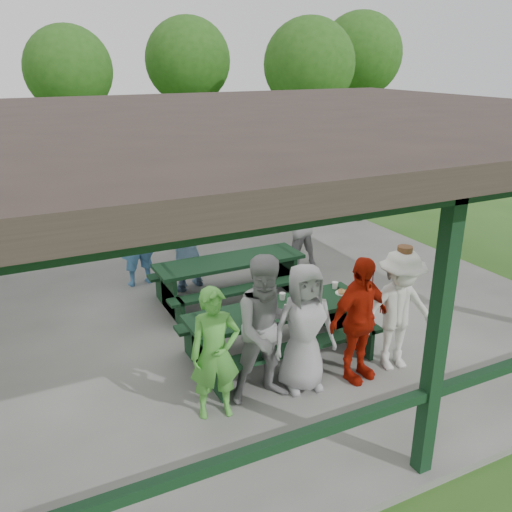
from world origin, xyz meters
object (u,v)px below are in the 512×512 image
picnic_table_far (230,275)px  pickup_truck (198,182)px  farm_trailer (4,197)px  contestant_red (359,320)px  contestant_white_fedora (399,310)px  picnic_table_near (278,326)px  contestant_grey_mid (304,328)px  spectator_lblue (186,243)px  spectator_blue (136,239)px  contestant_grey_left (268,330)px  contestant_green (215,354)px  spectator_grey (297,224)px

picnic_table_far → pickup_truck: size_ratio=0.52×
pickup_truck → farm_trailer: size_ratio=1.19×
contestant_red → contestant_white_fedora: 0.63m
pickup_truck → farm_trailer: farm_trailer is taller
picnic_table_near → contestant_white_fedora: bearing=-36.1°
picnic_table_far → contestant_grey_mid: 2.83m
contestant_grey_mid → spectator_lblue: spectator_lblue is taller
contestant_red → farm_trailer: bearing=99.6°
contestant_white_fedora → spectator_blue: (-2.36, 4.34, 0.04)m
spectator_blue → farm_trailer: bearing=-78.4°
contestant_grey_left → contestant_grey_mid: contestant_grey_left is taller
picnic_table_far → contestant_green: size_ratio=1.58×
spectator_blue → pickup_truck: size_ratio=0.36×
picnic_table_near → pickup_truck: bearing=76.6°
picnic_table_near → contestant_white_fedora: size_ratio=1.49×
contestant_green → spectator_blue: size_ratio=0.91×
picnic_table_near → spectator_grey: bearing=55.6°
contestant_grey_left → farm_trailer: (-2.46, 9.80, -0.31)m
picnic_table_near → contestant_grey_mid: 0.88m
contestant_grey_mid → pickup_truck: 9.69m
contestant_grey_mid → spectator_grey: (2.09, 3.74, 0.03)m
picnic_table_far → contestant_red: 2.99m
contestant_green → contestant_grey_mid: contestant_grey_mid is taller
contestant_green → contestant_grey_left: (0.69, 0.02, 0.13)m
contestant_grey_left → pickup_truck: contestant_grey_left is taller
picnic_table_near → farm_trailer: (-3.03, 8.99, 0.15)m
farm_trailer → contestant_red: bearing=-93.7°
contestant_grey_mid → farm_trailer: size_ratio=0.41×
pickup_truck → picnic_table_far: bearing=152.7°
contestant_grey_mid → spectator_blue: size_ratio=0.95×
picnic_table_far → spectator_lblue: size_ratio=1.49×
contestant_white_fedora → pickup_truck: 9.63m
contestant_white_fedora → spectator_grey: size_ratio=1.01×
contestant_grey_left → contestant_red: size_ratio=1.11×
picnic_table_near → contestant_green: contestant_green is taller
contestant_grey_left → spectator_lblue: (0.27, 3.69, -0.08)m
contestant_white_fedora → spectator_grey: 3.95m
contestant_red → farm_trailer: (-3.69, 9.92, -0.22)m
contestant_grey_mid → farm_trailer: contestant_grey_mid is taller
contestant_red → pickup_truck: contestant_red is taller
contestant_grey_mid → spectator_grey: spectator_grey is taller
pickup_truck → spectator_blue: bearing=137.9°
contestant_grey_left → contestant_grey_mid: size_ratio=1.12×
spectator_grey → pickup_truck: spectator_grey is taller
picnic_table_near → farm_trailer: 9.49m
spectator_lblue → picnic_table_far: bearing=100.1°
contestant_red → picnic_table_far: bearing=88.9°
contestant_green → spectator_lblue: (0.96, 3.71, 0.05)m
contestant_grey_left → contestant_red: (1.24, -0.12, -0.09)m
spectator_lblue → spectator_blue: bearing=-51.5°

